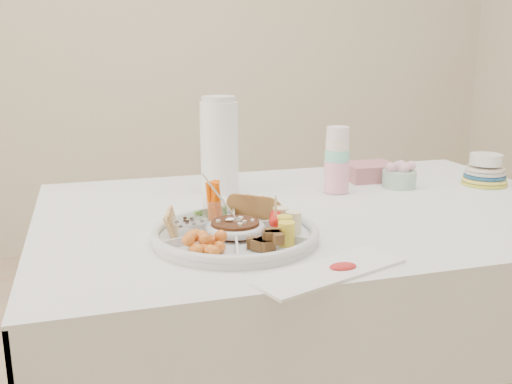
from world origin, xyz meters
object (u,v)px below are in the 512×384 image
object	(u,v)px
dining_table	(315,330)
party_tray	(235,231)
plate_stack	(485,171)
thermos	(219,144)

from	to	relation	value
dining_table	party_tray	size ratio (longest dim) A/B	4.00
dining_table	plate_stack	xyz separation A→B (m)	(0.62, 0.10, 0.42)
dining_table	party_tray	xyz separation A→B (m)	(-0.29, -0.21, 0.40)
dining_table	plate_stack	size ratio (longest dim) A/B	10.61
dining_table	thermos	size ratio (longest dim) A/B	5.08
party_tray	plate_stack	distance (m)	0.97
dining_table	thermos	xyz separation A→B (m)	(-0.22, 0.25, 0.53)
dining_table	party_tray	world-z (taller)	party_tray
party_tray	thermos	xyz separation A→B (m)	(0.07, 0.46, 0.13)
thermos	party_tray	bearing A→B (deg)	-98.86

